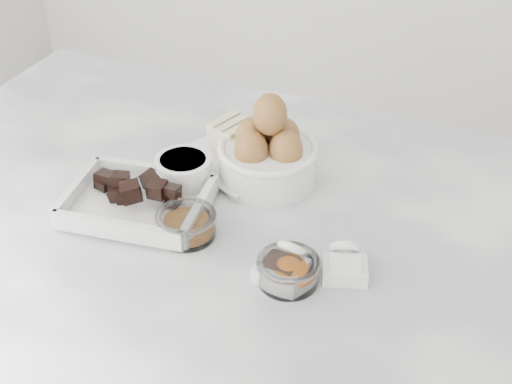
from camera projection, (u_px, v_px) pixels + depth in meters
marble_slab at (235, 233)px, 1.05m from camera, size 1.20×0.80×0.04m
chocolate_dish at (137, 199)px, 1.04m from camera, size 0.23×0.19×0.05m
butter_plate at (238, 150)px, 1.15m from camera, size 0.22×0.22×0.07m
sugar_ramekin at (184, 172)px, 1.09m from camera, size 0.09×0.09×0.05m
egg_bowl at (268, 153)px, 1.10m from camera, size 0.16×0.16×0.15m
honey_bowl at (187, 224)px, 1.00m from camera, size 0.09×0.09×0.04m
zest_bowl at (288, 270)px, 0.92m from camera, size 0.08×0.08×0.04m
vanilla_spoon at (284, 266)px, 0.93m from camera, size 0.07×0.08×0.05m
salt_spoon at (345, 264)px, 0.94m from camera, size 0.07×0.08×0.04m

